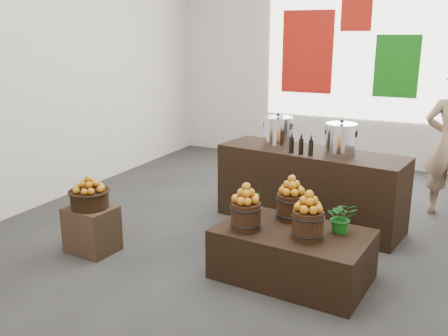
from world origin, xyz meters
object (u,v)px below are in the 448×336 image
at_px(counter, 310,187).
at_px(stock_pot_center, 341,140).
at_px(wicker_basket, 90,199).
at_px(stock_pot_left, 278,132).
at_px(display_table, 292,254).
at_px(crate, 92,229).

bearing_deg(counter, stock_pot_center, -0.00).
relative_size(wicker_basket, stock_pot_left, 1.15).
bearing_deg(display_table, stock_pot_left, 120.42).
bearing_deg(stock_pot_center, counter, 171.71).
bearing_deg(display_table, counter, 105.56).
bearing_deg(counter, wicker_basket, -127.27).
bearing_deg(crate, counter, 44.44).
distance_m(wicker_basket, counter, 2.55).
bearing_deg(crate, stock_pot_center, 38.68).
bearing_deg(wicker_basket, crate, 0.00).
bearing_deg(stock_pot_left, stock_pot_center, -8.29).
bearing_deg(crate, wicker_basket, 0.00).
xyz_separation_m(display_table, stock_pot_left, (-0.71, 1.50, 0.83)).
bearing_deg(display_table, wicker_basket, -165.46).
height_order(display_table, counter, counter).
xyz_separation_m(wicker_basket, display_table, (2.08, 0.35, -0.34)).
bearing_deg(crate, display_table, 9.47).
xyz_separation_m(wicker_basket, stock_pot_center, (2.16, 1.73, 0.49)).
bearing_deg(wicker_basket, display_table, 9.47).
bearing_deg(stock_pot_center, crate, -141.32).
height_order(crate, counter, counter).
relative_size(crate, stock_pot_center, 1.43).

